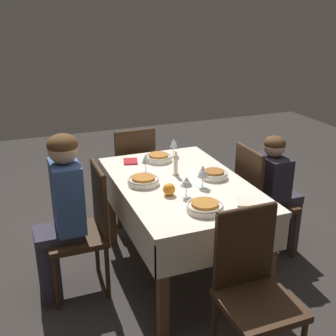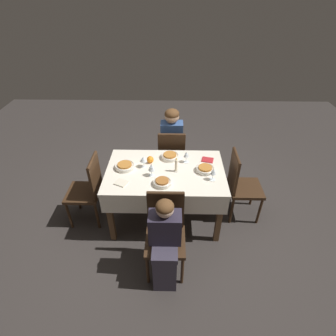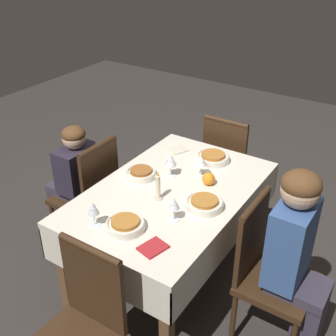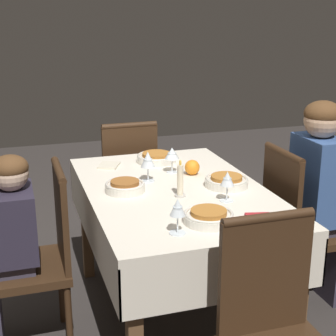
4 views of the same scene
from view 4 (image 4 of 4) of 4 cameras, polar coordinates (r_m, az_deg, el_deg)
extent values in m
plane|color=#332D2B|center=(2.89, 0.69, -16.25)|extent=(8.00, 8.00, 0.00)
cube|color=silver|center=(2.57, 0.74, -2.62)|extent=(1.35, 0.87, 0.04)
cube|color=silver|center=(2.52, -8.63, -6.28)|extent=(1.35, 0.01, 0.22)
cube|color=silver|center=(2.77, 9.23, -4.14)|extent=(1.35, 0.01, 0.22)
cube|color=silver|center=(3.22, -3.00, -0.87)|extent=(0.01, 0.87, 0.22)
cube|color=silver|center=(2.05, 6.73, -12.02)|extent=(0.01, 0.87, 0.22)
cube|color=brown|center=(3.18, -9.01, -6.03)|extent=(0.06, 0.06, 0.71)
cube|color=brown|center=(3.35, 3.40, -4.62)|extent=(0.06, 0.06, 0.71)
cube|color=brown|center=(2.38, 14.16, -14.88)|extent=(0.06, 0.06, 0.71)
cube|color=#382314|center=(2.93, 15.22, -7.07)|extent=(0.39, 0.39, 0.04)
cube|color=#382314|center=(2.75, 12.44, -2.94)|extent=(0.36, 0.03, 0.45)
cylinder|color=#382314|center=(2.68, 12.75, 1.62)|extent=(0.35, 0.04, 0.04)
cylinder|color=#382314|center=(3.23, 15.87, -9.04)|extent=(0.03, 0.03, 0.40)
cylinder|color=#382314|center=(2.82, 13.75, -13.00)|extent=(0.03, 0.03, 0.40)
cylinder|color=#382314|center=(3.07, 10.49, -10.09)|extent=(0.03, 0.03, 0.40)
cube|color=#382314|center=(2.56, -15.47, -10.79)|extent=(0.39, 0.39, 0.04)
cube|color=#382314|center=(2.46, -11.72, -5.29)|extent=(0.36, 0.03, 0.45)
cylinder|color=#382314|center=(2.39, -12.05, -0.25)|extent=(0.35, 0.04, 0.04)
cylinder|color=#382314|center=(2.82, -11.75, -12.85)|extent=(0.03, 0.03, 0.40)
cylinder|color=#382314|center=(2.53, -10.88, -16.58)|extent=(0.03, 0.03, 0.40)
cube|color=#382314|center=(1.94, 10.70, -11.61)|extent=(0.03, 0.36, 0.45)
cylinder|color=#382314|center=(1.85, 11.08, -5.42)|extent=(0.04, 0.35, 0.04)
cube|color=#382314|center=(3.56, -4.80, -2.14)|extent=(0.39, 0.39, 0.04)
cube|color=#382314|center=(3.31, -4.21, 0.90)|extent=(0.03, 0.36, 0.45)
cylinder|color=#382314|center=(3.26, -4.30, 4.73)|extent=(0.04, 0.35, 0.04)
cylinder|color=#382314|center=(3.82, -2.81, -4.21)|extent=(0.03, 0.03, 0.40)
cylinder|color=#382314|center=(3.76, -7.82, -4.74)|extent=(0.03, 0.03, 0.40)
cylinder|color=#382314|center=(3.52, -1.39, -6.13)|extent=(0.03, 0.03, 0.40)
cylinder|color=#382314|center=(3.45, -6.84, -6.76)|extent=(0.03, 0.03, 0.40)
cube|color=#383342|center=(3.12, 18.07, -9.86)|extent=(0.22, 0.14, 0.44)
cube|color=#383342|center=(2.97, 17.17, -5.85)|extent=(0.24, 0.31, 0.06)
cube|color=#38568E|center=(2.83, 16.21, -1.23)|extent=(0.30, 0.18, 0.46)
sphere|color=#D6A884|center=(2.75, 16.76, 5.12)|extent=(0.19, 0.19, 0.19)
ellipsoid|color=brown|center=(2.75, 16.82, 5.79)|extent=(0.19, 0.19, 0.13)
cube|color=#383342|center=(2.54, -18.17, -10.01)|extent=(0.24, 0.31, 0.06)
cube|color=#282333|center=(2.46, -16.60, -5.86)|extent=(0.30, 0.18, 0.32)
sphere|color=beige|center=(2.38, -17.08, -0.59)|extent=(0.16, 0.16, 0.16)
ellipsoid|color=brown|center=(2.37, -17.14, 0.06)|extent=(0.16, 0.16, 0.11)
cylinder|color=silver|center=(2.60, 6.49, -1.64)|extent=(0.22, 0.22, 0.04)
torus|color=silver|center=(2.59, 6.50, -1.18)|extent=(0.21, 0.21, 0.01)
cylinder|color=#B2702D|center=(2.59, 6.51, -1.05)|extent=(0.16, 0.16, 0.02)
cylinder|color=white|center=(2.41, 6.51, -3.61)|extent=(0.07, 0.07, 0.00)
cylinder|color=white|center=(2.39, 6.54, -2.75)|extent=(0.01, 0.01, 0.07)
cone|color=white|center=(2.37, 6.60, -1.16)|extent=(0.06, 0.06, 0.07)
cylinder|color=white|center=(2.37, 6.59, -1.46)|extent=(0.04, 0.04, 0.03)
cylinder|color=silver|center=(2.52, -4.79, -2.23)|extent=(0.19, 0.19, 0.04)
torus|color=silver|center=(2.51, -4.80, -1.75)|extent=(0.19, 0.19, 0.01)
cylinder|color=#995B28|center=(2.51, -4.80, -1.62)|extent=(0.14, 0.14, 0.02)
cylinder|color=white|center=(2.66, -2.22, -1.42)|extent=(0.07, 0.07, 0.00)
cylinder|color=white|center=(2.65, -2.23, -0.64)|extent=(0.01, 0.01, 0.07)
cone|color=white|center=(2.63, -2.25, 0.97)|extent=(0.08, 0.08, 0.08)
cylinder|color=white|center=(2.63, -2.25, 0.62)|extent=(0.05, 0.05, 0.04)
cylinder|color=silver|center=(2.16, 4.60, -5.58)|extent=(0.21, 0.21, 0.04)
torus|color=silver|center=(2.15, 4.61, -5.04)|extent=(0.21, 0.21, 0.01)
cylinder|color=#B2702D|center=(2.15, 4.62, -4.89)|extent=(0.15, 0.15, 0.02)
cylinder|color=white|center=(2.06, 1.06, -7.20)|extent=(0.07, 0.07, 0.00)
cylinder|color=white|center=(2.04, 1.07, -6.21)|extent=(0.01, 0.01, 0.07)
cone|color=white|center=(2.01, 1.08, -4.32)|extent=(0.06, 0.06, 0.07)
cylinder|color=white|center=(2.02, 1.07, -4.70)|extent=(0.04, 0.04, 0.03)
cylinder|color=silver|center=(2.99, -1.31, 0.99)|extent=(0.23, 0.23, 0.04)
torus|color=silver|center=(2.98, -1.31, 1.40)|extent=(0.22, 0.22, 0.01)
cylinder|color=#B2702D|center=(2.98, -1.31, 1.51)|extent=(0.16, 0.16, 0.02)
cylinder|color=white|center=(2.80, 0.44, -0.46)|extent=(0.06, 0.06, 0.00)
cylinder|color=white|center=(2.79, 0.45, 0.31)|extent=(0.01, 0.01, 0.07)
cone|color=white|center=(2.77, 0.45, 1.66)|extent=(0.08, 0.08, 0.06)
cylinder|color=white|center=(2.78, 0.45, 1.42)|extent=(0.05, 0.05, 0.03)
cylinder|color=beige|center=(2.44, 1.35, -3.08)|extent=(0.05, 0.05, 0.01)
cylinder|color=beige|center=(2.42, 1.36, -1.34)|extent=(0.03, 0.03, 0.15)
ellipsoid|color=#F9C64C|center=(2.39, 1.37, 0.58)|extent=(0.01, 0.01, 0.03)
sphere|color=orange|center=(2.76, 2.69, 0.08)|extent=(0.08, 0.08, 0.08)
cube|color=#AD2328|center=(2.20, 10.21, -5.65)|extent=(0.16, 0.14, 0.01)
cube|color=beige|center=(2.93, -6.57, 0.29)|extent=(0.16, 0.15, 0.01)
camera|label=1|loc=(5.13, 3.60, 20.47)|focal=45.00mm
camera|label=2|loc=(2.90, -60.18, 27.82)|focal=28.00mm
camera|label=3|loc=(2.05, 64.12, 23.79)|focal=45.00mm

